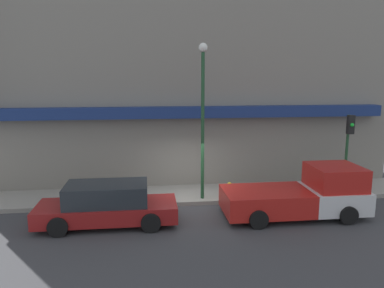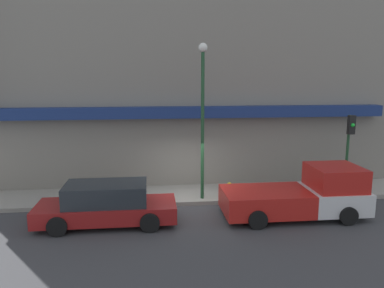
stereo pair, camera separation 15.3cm
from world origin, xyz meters
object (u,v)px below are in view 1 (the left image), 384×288
Objects in this scene: parked_car at (107,205)px; traffic_light at (349,139)px; pickup_truck at (303,195)px; fire_hydrant at (229,189)px; street_lamp at (203,105)px.

parked_car is 1.44× the size of traffic_light.
pickup_truck is 3.84m from traffic_light.
pickup_truck is 7.21m from parked_car.
pickup_truck is at bearing 0.22° from parked_car.
traffic_light reaches higher than fire_hydrant.
street_lamp is at bearing 151.69° from pickup_truck.
parked_car is 5.32m from street_lamp.
traffic_light is (5.15, -0.06, 2.04)m from fire_hydrant.
parked_car is 5.28m from fire_hydrant.
traffic_light is (10.00, 2.01, 1.80)m from parked_car.
fire_hydrant is at bearing 6.41° from street_lamp.
fire_hydrant is (4.85, 2.07, -0.25)m from parked_car.
pickup_truck is at bearing -28.80° from street_lamp.
street_lamp is at bearing 28.04° from parked_car.
traffic_light is at bearing 11.59° from parked_car.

